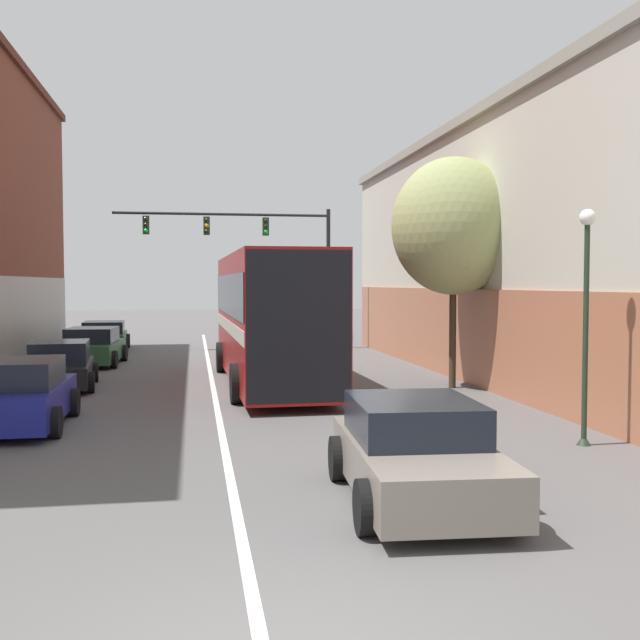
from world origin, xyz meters
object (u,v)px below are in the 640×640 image
parked_car_left_distant (21,396)px  traffic_signal_gantry (256,243)px  parked_car_left_near (104,336)px  parked_car_left_mid (93,347)px  parked_car_left_far (61,366)px  bus (270,313)px  hatchback_foreground (416,453)px  street_tree_near (454,226)px  street_lamp (586,314)px

parked_car_left_distant → traffic_signal_gantry: 19.08m
parked_car_left_near → parked_car_left_mid: bearing=179.9°
parked_car_left_far → bus: bearing=-96.1°
hatchback_foreground → parked_car_left_mid: parked_car_left_mid is taller
traffic_signal_gantry → parked_car_left_far: bearing=-119.2°
hatchback_foreground → traffic_signal_gantry: (-0.19, 23.81, 4.11)m
bus → parked_car_left_mid: size_ratio=2.62×
parked_car_left_distant → street_tree_near: 12.17m
parked_car_left_mid → street_tree_near: (10.85, -7.80, 3.91)m
street_tree_near → parked_car_left_near: bearing=128.9°
hatchback_foreground → traffic_signal_gantry: traffic_signal_gantry is taller
bus → parked_car_left_near: 13.78m
parked_car_left_near → parked_car_left_mid: (0.29, -6.00, 0.03)m
parked_car_left_distant → bus: bearing=-45.3°
bus → street_tree_near: (5.03, -1.53, 2.45)m
bus → parked_car_left_mid: (-5.81, 6.26, -1.46)m
bus → parked_car_left_distant: 8.23m
parked_car_left_mid → traffic_signal_gantry: 9.40m
parked_car_left_near → traffic_signal_gantry: (6.69, -0.48, 4.14)m
parked_car_left_near → parked_car_left_far: bearing=178.0°
hatchback_foreground → parked_car_left_distant: (-6.47, 6.27, 0.02)m
parked_car_left_near → street_tree_near: 18.16m
parked_car_left_distant → traffic_signal_gantry: (6.28, 17.54, 4.09)m
bus → traffic_signal_gantry: (0.58, 11.78, 2.66)m
traffic_signal_gantry → hatchback_foreground: bearing=-89.5°
traffic_signal_gantry → parked_car_left_mid: bearing=-139.2°
parked_car_left_mid → street_tree_near: street_tree_near is taller
bus → parked_car_left_mid: bearing=41.7°
parked_car_left_far → street_lamp: bearing=-135.5°
traffic_signal_gantry → street_lamp: (4.25, -20.95, -2.36)m
hatchback_foreground → street_lamp: (4.06, 2.87, 1.75)m
street_tree_near → hatchback_foreground: bearing=-112.1°
traffic_signal_gantry → parked_car_left_near: bearing=175.9°
bus → parked_car_left_far: 6.09m
street_tree_near → traffic_signal_gantry: bearing=108.5°
parked_car_left_far → street_lamp: size_ratio=0.91×
hatchback_foreground → parked_car_left_distant: size_ratio=1.03×
bus → parked_car_left_near: bus is taller
street_lamp → street_tree_near: street_tree_near is taller
parked_car_left_near → street_tree_near: (11.14, -13.80, 3.94)m
parked_car_left_near → parked_car_left_distant: size_ratio=1.06×
bus → street_tree_near: 5.81m
parked_car_left_near → traffic_signal_gantry: bearing=-97.0°
parked_car_left_far → traffic_signal_gantry: bearing=-33.8°
parked_car_left_distant → street_lamp: (10.53, -3.40, 1.74)m
bus → parked_car_left_far: (-5.91, 0.15, -1.48)m
hatchback_foreground → parked_car_left_near: bearing=19.1°
parked_car_left_mid → traffic_signal_gantry: bearing=-46.4°
parked_car_left_mid → parked_car_left_distant: (0.11, -12.02, 0.02)m
hatchback_foreground → parked_car_left_mid: bearing=23.1°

